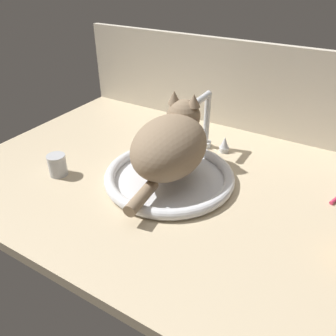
% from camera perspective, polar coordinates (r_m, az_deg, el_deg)
% --- Properties ---
extents(countertop, '(1.22, 0.83, 0.03)m').
position_cam_1_polar(countertop, '(0.99, 0.37, -2.63)').
color(countertop, '#CCB793').
rests_on(countertop, ground).
extents(backsplash_wall, '(1.22, 0.02, 0.34)m').
position_cam_1_polar(backsplash_wall, '(1.27, 10.53, 12.88)').
color(backsplash_wall, beige).
rests_on(backsplash_wall, ground).
extents(sink_basin, '(0.37, 0.37, 0.03)m').
position_cam_1_polar(sink_basin, '(0.97, -0.00, -1.33)').
color(sink_basin, white).
rests_on(sink_basin, countertop).
extents(faucet, '(0.18, 0.11, 0.19)m').
position_cam_1_polar(faucet, '(1.12, 6.08, 7.03)').
color(faucet, silver).
rests_on(faucet, countertop).
extents(cat, '(0.22, 0.38, 0.20)m').
position_cam_1_polar(cat, '(0.93, 0.42, 4.32)').
color(cat, '#8C755B').
rests_on(cat, sink_basin).
extents(metal_jar, '(0.05, 0.05, 0.06)m').
position_cam_1_polar(metal_jar, '(1.03, -18.09, 0.49)').
color(metal_jar, '#B2B5BA').
rests_on(metal_jar, countertop).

